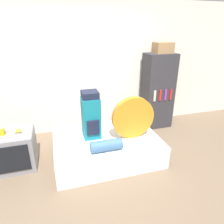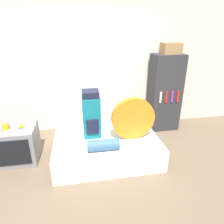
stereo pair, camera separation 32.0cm
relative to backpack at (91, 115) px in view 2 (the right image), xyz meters
The scene contains 11 objects.
ground_plane 0.97m from the backpack, 83.76° to the right, with size 16.00×16.00×0.00m, color brown.
wall_back 1.24m from the backpack, 86.67° to the left, with size 8.00×0.05×2.60m.
bed 0.62m from the backpack, 25.64° to the right, with size 1.72×1.22×0.38m.
backpack is the anchor object (origin of this frame).
tent_bag 0.68m from the backpack, 17.60° to the right, with size 0.70×0.09×0.70m.
sleeping_roll 0.59m from the backpack, 75.55° to the right, with size 0.48×0.17×0.17m.
television 1.31m from the backpack, behind, with size 0.60×0.58×0.59m.
canister 1.36m from the backpack, behind, with size 0.10×0.10×0.12m.
banana_bunch 1.14m from the backpack, behind, with size 0.11×0.14×0.04m.
bookshelf 1.80m from the backpack, 25.76° to the left, with size 0.62×0.46×1.60m.
cardboard_box 2.06m from the backpack, 25.33° to the left, with size 0.36×0.28×0.21m.
Camera 2 is at (-0.26, -2.42, 2.07)m, focal length 32.00 mm.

